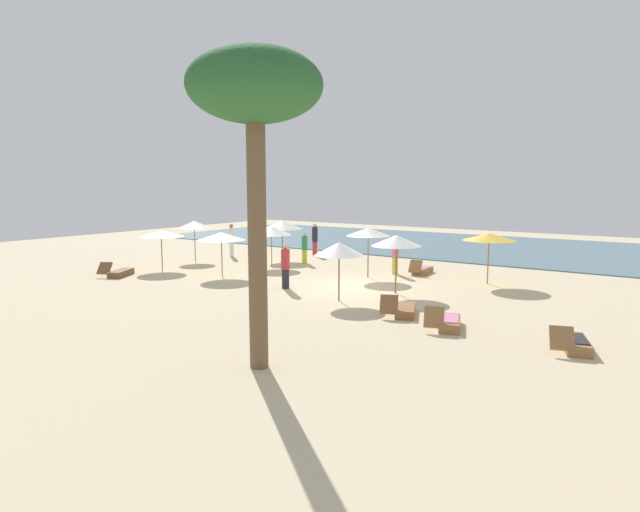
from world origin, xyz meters
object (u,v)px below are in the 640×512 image
(umbrella_3, at_px, (161,234))
(person_0, at_px, (231,239))
(umbrella_6, at_px, (489,237))
(person_3, at_px, (315,239))
(umbrella_0, at_px, (194,225))
(umbrella_7, at_px, (282,225))
(umbrella_2, at_px, (396,241))
(umbrella_4, at_px, (368,232))
(lounger_1, at_px, (574,343))
(palm_0, at_px, (255,96))
(umbrella_5, at_px, (271,230))
(person_4, at_px, (395,255))
(lounger_0, at_px, (448,323))
(umbrella_1, at_px, (339,249))
(person_1, at_px, (305,248))
(person_2, at_px, (285,266))
(umbrella_8, at_px, (221,236))
(lounger_4, at_px, (422,270))
(lounger_3, at_px, (119,273))
(lounger_2, at_px, (404,310))

(umbrella_3, xyz_separation_m, person_0, (-0.56, 5.51, -0.80))
(umbrella_6, distance_m, person_3, 11.93)
(umbrella_0, distance_m, umbrella_7, 4.87)
(umbrella_2, height_order, umbrella_4, umbrella_2)
(lounger_1, height_order, palm_0, palm_0)
(umbrella_0, relative_size, umbrella_5, 1.05)
(umbrella_6, relative_size, person_4, 1.25)
(umbrella_2, distance_m, umbrella_7, 10.44)
(umbrella_0, xyz_separation_m, lounger_0, (16.80, -5.36, -1.85))
(person_0, height_order, palm_0, palm_0)
(umbrella_1, relative_size, person_1, 1.30)
(umbrella_7, bearing_deg, person_2, -50.48)
(umbrella_2, bearing_deg, lounger_1, -28.72)
(umbrella_0, relative_size, umbrella_8, 0.99)
(umbrella_3, distance_m, person_1, 7.45)
(umbrella_1, distance_m, person_4, 6.59)
(umbrella_4, bearing_deg, lounger_0, -44.93)
(umbrella_4, relative_size, umbrella_7, 1.01)
(umbrella_2, height_order, person_1, umbrella_2)
(umbrella_2, height_order, palm_0, palm_0)
(person_1, distance_m, palm_0, 17.17)
(person_3, bearing_deg, person_0, -138.41)
(umbrella_1, bearing_deg, umbrella_4, 107.65)
(lounger_4, bearing_deg, person_1, -176.38)
(lounger_4, distance_m, person_3, 8.51)
(lounger_3, bearing_deg, umbrella_8, 34.50)
(umbrella_3, distance_m, umbrella_8, 3.83)
(umbrella_1, bearing_deg, lounger_2, -11.43)
(lounger_0, bearing_deg, umbrella_5, 152.81)
(lounger_1, distance_m, person_0, 21.30)
(lounger_0, height_order, person_2, person_2)
(umbrella_6, distance_m, umbrella_8, 11.90)
(umbrella_7, bearing_deg, person_3, 83.52)
(person_1, distance_m, person_2, 6.98)
(umbrella_6, xyz_separation_m, person_3, (-11.41, 3.32, -1.05))
(umbrella_5, distance_m, lounger_4, 7.88)
(person_1, distance_m, person_4, 5.60)
(person_2, bearing_deg, umbrella_1, -13.35)
(umbrella_6, bearing_deg, umbrella_3, -159.39)
(umbrella_5, height_order, person_2, umbrella_5)
(umbrella_1, xyz_separation_m, person_4, (-0.94, 6.44, -1.04))
(lounger_0, bearing_deg, person_4, 126.01)
(umbrella_1, height_order, umbrella_6, umbrella_6)
(umbrella_0, relative_size, person_3, 1.16)
(lounger_1, relative_size, lounger_2, 1.01)
(umbrella_2, relative_size, umbrella_8, 1.02)
(umbrella_8, relative_size, person_0, 1.16)
(umbrella_1, relative_size, lounger_1, 1.22)
(person_0, xyz_separation_m, person_3, (3.70, 3.29, -0.03))
(lounger_4, distance_m, person_2, 7.25)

